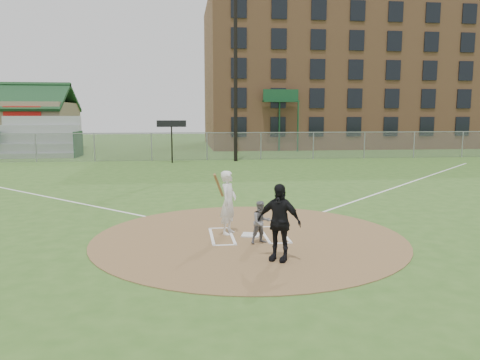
{
  "coord_description": "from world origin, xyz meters",
  "views": [
    {
      "loc": [
        -1.74,
        -12.24,
        3.31
      ],
      "look_at": [
        0.0,
        2.0,
        1.3
      ],
      "focal_mm": 35.0,
      "sensor_mm": 36.0,
      "label": 1
    }
  ],
  "objects": [
    {
      "name": "bleachers",
      "position": [
        -13.0,
        26.2,
        1.59
      ],
      "size": [
        6.08,
        3.2,
        3.2
      ],
      "color": "#B7BABF",
      "rests_on": "ground"
    },
    {
      "name": "clubhouse",
      "position": [
        -18.0,
        32.99,
        2.39
      ],
      "size": [
        12.2,
        8.71,
        6.23
      ],
      "color": "gray",
      "rests_on": "ground"
    },
    {
      "name": "dirt_circle",
      "position": [
        0.0,
        0.0,
        0.01
      ],
      "size": [
        8.4,
        8.4,
        0.02
      ],
      "primitive_type": "cylinder",
      "color": "olive",
      "rests_on": "ground"
    },
    {
      "name": "catcher",
      "position": [
        0.22,
        -0.67,
        0.57
      ],
      "size": [
        0.64,
        0.56,
        1.11
      ],
      "primitive_type": "imported",
      "rotation": [
        0.0,
        0.0,
        0.31
      ],
      "color": "slate",
      "rests_on": "dirt_circle"
    },
    {
      "name": "outfield_fence",
      "position": [
        0.0,
        22.0,
        1.02
      ],
      "size": [
        56.08,
        0.08,
        2.03
      ],
      "color": "slate",
      "rests_on": "ground"
    },
    {
      "name": "home_plate",
      "position": [
        0.07,
        0.13,
        0.04
      ],
      "size": [
        0.59,
        0.59,
        0.03
      ],
      "primitive_type": "cube",
      "rotation": [
        0.0,
        0.0,
        -0.29
      ],
      "color": "silver",
      "rests_on": "dirt_circle"
    },
    {
      "name": "ground",
      "position": [
        0.0,
        0.0,
        0.0
      ],
      "size": [
        140.0,
        140.0,
        0.0
      ],
      "primitive_type": "plane",
      "color": "#355D1F",
      "rests_on": "ground"
    },
    {
      "name": "scoreboard_sign",
      "position": [
        -2.5,
        20.2,
        2.39
      ],
      "size": [
        2.0,
        0.1,
        2.93
      ],
      "color": "black",
      "rests_on": "ground"
    },
    {
      "name": "umpire",
      "position": [
        0.38,
        -2.11,
        0.9
      ],
      "size": [
        1.1,
        0.92,
        1.77
      ],
      "primitive_type": "imported",
      "rotation": [
        0.0,
        0.0,
        -0.57
      ],
      "color": "black",
      "rests_on": "dirt_circle"
    },
    {
      "name": "batters_boxes",
      "position": [
        0.0,
        0.15,
        0.03
      ],
      "size": [
        2.08,
        1.88,
        0.01
      ],
      "color": "white",
      "rests_on": "dirt_circle"
    },
    {
      "name": "brick_warehouse",
      "position": [
        16.0,
        37.96,
        7.5
      ],
      "size": [
        30.0,
        17.17,
        15.0
      ],
      "color": "#A26A46",
      "rests_on": "ground"
    },
    {
      "name": "foul_line_first",
      "position": [
        9.0,
        9.0,
        0.01
      ],
      "size": [
        17.04,
        17.04,
        0.01
      ],
      "primitive_type": "cube",
      "rotation": [
        0.0,
        0.0,
        -0.79
      ],
      "color": "white",
      "rests_on": "ground"
    },
    {
      "name": "batter_at_plate",
      "position": [
        -0.52,
        0.41,
        0.91
      ],
      "size": [
        0.8,
        1.06,
        1.78
      ],
      "color": "white",
      "rests_on": "dirt_circle"
    },
    {
      "name": "light_pole",
      "position": [
        2.0,
        21.0,
        6.61
      ],
      "size": [
        1.2,
        0.3,
        12.22
      ],
      "color": "black",
      "rests_on": "ground"
    },
    {
      "name": "foul_line_third",
      "position": [
        -9.0,
        9.0,
        0.01
      ],
      "size": [
        17.04,
        17.04,
        0.01
      ],
      "primitive_type": "cube",
      "rotation": [
        0.0,
        0.0,
        0.79
      ],
      "color": "white",
      "rests_on": "ground"
    }
  ]
}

